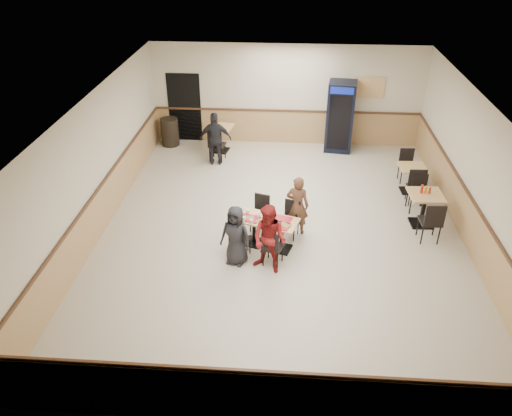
# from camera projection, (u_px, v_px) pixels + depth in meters

# --- Properties ---
(ground) EXTENTS (10.00, 10.00, 0.00)m
(ground) POSITION_uv_depth(u_px,v_px,m) (281.00, 230.00, 11.27)
(ground) COLOR beige
(ground) RESTS_ON ground
(room_shell) EXTENTS (10.00, 10.00, 10.00)m
(room_shell) POSITION_uv_depth(u_px,v_px,m) (352.00, 161.00, 13.05)
(room_shell) COLOR silver
(room_shell) RESTS_ON ground
(main_table) EXTENTS (1.38, 0.97, 0.67)m
(main_table) POSITION_uv_depth(u_px,v_px,m) (268.00, 229.00, 10.50)
(main_table) COLOR black
(main_table) RESTS_ON ground
(main_chairs) EXTENTS (1.50, 1.73, 0.85)m
(main_chairs) POSITION_uv_depth(u_px,v_px,m) (266.00, 229.00, 10.52)
(main_chairs) COLOR black
(main_chairs) RESTS_ON ground
(diner_woman_left) EXTENTS (0.72, 0.58, 1.29)m
(diner_woman_left) POSITION_uv_depth(u_px,v_px,m) (236.00, 236.00, 9.92)
(diner_woman_left) COLOR black
(diner_woman_left) RESTS_ON ground
(diner_woman_right) EXTENTS (0.88, 0.81, 1.46)m
(diner_woman_right) POSITION_uv_depth(u_px,v_px,m) (269.00, 240.00, 9.65)
(diner_woman_right) COLOR maroon
(diner_woman_right) RESTS_ON ground
(diner_man_opposite) EXTENTS (0.56, 0.42, 1.38)m
(diner_man_opposite) POSITION_uv_depth(u_px,v_px,m) (297.00, 205.00, 10.85)
(diner_man_opposite) COLOR brown
(diner_man_opposite) RESTS_ON ground
(lone_diner) EXTENTS (0.91, 0.42, 1.51)m
(lone_diner) POSITION_uv_depth(u_px,v_px,m) (215.00, 139.00, 13.84)
(lone_diner) COLOR black
(lone_diner) RESTS_ON ground
(tabletop_clutter) EXTENTS (1.13, 0.69, 0.12)m
(tabletop_clutter) POSITION_uv_depth(u_px,v_px,m) (266.00, 220.00, 10.33)
(tabletop_clutter) COLOR #B30B1E
(tabletop_clutter) RESTS_ON main_table
(side_table_near) EXTENTS (0.77, 0.77, 0.79)m
(side_table_near) POSITION_uv_depth(u_px,v_px,m) (424.00, 204.00, 11.21)
(side_table_near) COLOR black
(side_table_near) RESTS_ON ground
(side_table_near_chair_south) EXTENTS (0.49, 0.49, 1.00)m
(side_table_near_chair_south) POSITION_uv_depth(u_px,v_px,m) (430.00, 220.00, 10.68)
(side_table_near_chair_south) COLOR black
(side_table_near_chair_south) RESTS_ON ground
(side_table_near_chair_north) EXTENTS (0.49, 0.49, 1.00)m
(side_table_near_chair_north) POSITION_uv_depth(u_px,v_px,m) (418.00, 192.00, 11.76)
(side_table_near_chair_north) COLOR black
(side_table_near_chair_north) RESTS_ON ground
(side_table_far) EXTENTS (0.69, 0.69, 0.70)m
(side_table_far) POSITION_uv_depth(u_px,v_px,m) (411.00, 175.00, 12.58)
(side_table_far) COLOR black
(side_table_far) RESTS_ON ground
(side_table_far_chair_south) EXTENTS (0.44, 0.44, 0.89)m
(side_table_far_chair_south) POSITION_uv_depth(u_px,v_px,m) (416.00, 186.00, 12.11)
(side_table_far_chair_south) COLOR black
(side_table_far_chair_south) RESTS_ON ground
(side_table_far_chair_north) EXTENTS (0.44, 0.44, 0.89)m
(side_table_far_chair_north) POSITION_uv_depth(u_px,v_px,m) (407.00, 166.00, 13.07)
(side_table_far_chair_north) COLOR black
(side_table_far_chair_north) RESTS_ON ground
(condiment_caddy) EXTENTS (0.23, 0.06, 0.20)m
(condiment_caddy) POSITION_uv_depth(u_px,v_px,m) (425.00, 190.00, 11.07)
(condiment_caddy) COLOR red
(condiment_caddy) RESTS_ON side_table_near
(back_table) EXTENTS (0.84, 0.84, 0.78)m
(back_table) POSITION_uv_depth(u_px,v_px,m) (220.00, 135.00, 14.72)
(back_table) COLOR black
(back_table) RESTS_ON ground
(back_table_chair_lone) EXTENTS (0.53, 0.53, 0.98)m
(back_table_chair_lone) POSITION_uv_depth(u_px,v_px,m) (217.00, 144.00, 14.20)
(back_table_chair_lone) COLOR black
(back_table_chair_lone) RESTS_ON ground
(pepsi_cooler) EXTENTS (0.87, 0.87, 2.05)m
(pepsi_cooler) POSITION_uv_depth(u_px,v_px,m) (340.00, 117.00, 14.58)
(pepsi_cooler) COLOR black
(pepsi_cooler) RESTS_ON ground
(trash_bin) EXTENTS (0.53, 0.53, 0.84)m
(trash_bin) POSITION_uv_depth(u_px,v_px,m) (170.00, 132.00, 15.17)
(trash_bin) COLOR black
(trash_bin) RESTS_ON ground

